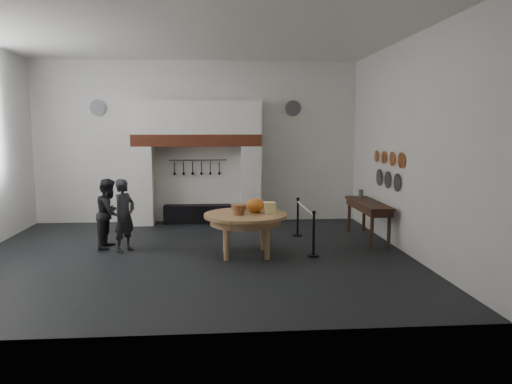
{
  "coord_description": "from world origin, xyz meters",
  "views": [
    {
      "loc": [
        0.5,
        -10.16,
        2.61
      ],
      "look_at": [
        1.31,
        -0.2,
        1.35
      ],
      "focal_mm": 35.0,
      "sensor_mm": 36.0,
      "label": 1
    }
  ],
  "objects": [
    {
      "name": "visitor_far",
      "position": [
        -1.85,
        0.92,
        0.77
      ],
      "size": [
        0.65,
        0.8,
        1.54
      ],
      "primitive_type": "imported",
      "rotation": [
        0.0,
        0.0,
        1.47
      ],
      "color": "black",
      "rests_on": "floor"
    },
    {
      "name": "wall_right",
      "position": [
        4.5,
        0.0,
        2.25
      ],
      "size": [
        0.02,
        8.0,
        4.5
      ],
      "primitive_type": "cube",
      "color": "silver",
      "rests_on": "floor"
    },
    {
      "name": "barrier_rope",
      "position": [
        2.5,
        0.76,
        0.85
      ],
      "size": [
        0.04,
        2.0,
        0.04
      ],
      "primitive_type": "cylinder",
      "rotation": [
        1.57,
        0.0,
        0.0
      ],
      "color": "white",
      "rests_on": "barrier_post_near"
    },
    {
      "name": "chimney_hood",
      "position": [
        0.0,
        3.65,
        2.92
      ],
      "size": [
        3.5,
        0.7,
        0.9
      ],
      "primitive_type": "cube",
      "color": "silver",
      "rests_on": "hearth_brick_band"
    },
    {
      "name": "cheese_block_small",
      "position": [
        1.59,
        0.25,
        0.97
      ],
      "size": [
        0.18,
        0.18,
        0.2
      ],
      "primitive_type": "cube",
      "color": "#DAC082",
      "rests_on": "work_table"
    },
    {
      "name": "pewter_plate_mid",
      "position": [
        4.46,
        1.0,
        1.45
      ],
      "size": [
        0.03,
        0.4,
        0.4
      ],
      "primitive_type": "cylinder",
      "rotation": [
        0.0,
        1.57,
        0.0
      ],
      "color": "#4C4C51",
      "rests_on": "wall_right"
    },
    {
      "name": "pewter_plate_back_right",
      "position": [
        2.7,
        3.96,
        3.2
      ],
      "size": [
        0.44,
        0.03,
        0.44
      ],
      "primitive_type": "cylinder",
      "rotation": [
        1.57,
        0.0,
        0.0
      ],
      "color": "#4C4C51",
      "rests_on": "wall_back"
    },
    {
      "name": "barrier_post_far",
      "position": [
        2.5,
        1.76,
        0.45
      ],
      "size": [
        0.05,
        0.05,
        0.9
      ],
      "primitive_type": "cylinder",
      "color": "black",
      "rests_on": "floor"
    },
    {
      "name": "wall_back",
      "position": [
        0.0,
        4.0,
        2.25
      ],
      "size": [
        9.0,
        0.02,
        4.5
      ],
      "primitive_type": "cube",
      "color": "silver",
      "rests_on": "floor"
    },
    {
      "name": "copper_pan_b",
      "position": [
        4.46,
        0.75,
        1.95
      ],
      "size": [
        0.03,
        0.32,
        0.32
      ],
      "primitive_type": "cylinder",
      "rotation": [
        0.0,
        1.57,
        0.0
      ],
      "color": "#C6662D",
      "rests_on": "wall_right"
    },
    {
      "name": "pumpkin",
      "position": [
        1.31,
        0.1,
        1.03
      ],
      "size": [
        0.36,
        0.36,
        0.31
      ],
      "primitive_type": "ellipsoid",
      "color": "orange",
      "rests_on": "work_table"
    },
    {
      "name": "copper_pan_a",
      "position": [
        4.46,
        0.2,
        1.95
      ],
      "size": [
        0.03,
        0.34,
        0.34
      ],
      "primitive_type": "cylinder",
      "rotation": [
        0.0,
        1.57,
        0.0
      ],
      "color": "#C6662D",
      "rests_on": "wall_right"
    },
    {
      "name": "work_table",
      "position": [
        1.11,
        -0.0,
        0.84
      ],
      "size": [
        2.18,
        2.18,
        0.07
      ],
      "primitive_type": "cylinder",
      "rotation": [
        0.0,
        0.0,
        -0.32
      ],
      "color": "tan",
      "rests_on": "floor"
    },
    {
      "name": "visitor_near",
      "position": [
        -1.45,
        0.52,
        0.78
      ],
      "size": [
        0.62,
        0.68,
        1.56
      ],
      "primitive_type": "imported",
      "rotation": [
        0.0,
        0.0,
        1.03
      ],
      "color": "#222227",
      "rests_on": "floor"
    },
    {
      "name": "pewter_plate_back_left",
      "position": [
        -2.7,
        3.96,
        3.2
      ],
      "size": [
        0.44,
        0.03,
        0.44
      ],
      "primitive_type": "cylinder",
      "rotation": [
        1.57,
        0.0,
        0.0
      ],
      "color": "#4C4C51",
      "rests_on": "wall_back"
    },
    {
      "name": "pewter_plate_left",
      "position": [
        4.46,
        0.4,
        1.45
      ],
      "size": [
        0.03,
        0.4,
        0.4
      ],
      "primitive_type": "cylinder",
      "rotation": [
        0.0,
        1.57,
        0.0
      ],
      "color": "#4C4C51",
      "rests_on": "wall_right"
    },
    {
      "name": "ceiling",
      "position": [
        0.0,
        0.0,
        4.5
      ],
      "size": [
        9.0,
        8.0,
        0.02
      ],
      "primitive_type": "cube",
      "color": "silver",
      "rests_on": "wall_back"
    },
    {
      "name": "pewter_plate_right",
      "position": [
        4.46,
        1.6,
        1.45
      ],
      "size": [
        0.03,
        0.4,
        0.4
      ],
      "primitive_type": "cylinder",
      "rotation": [
        0.0,
        1.57,
        0.0
      ],
      "color": "#4C4C51",
      "rests_on": "wall_right"
    },
    {
      "name": "wall_front",
      "position": [
        0.0,
        -4.0,
        2.25
      ],
      "size": [
        9.0,
        0.02,
        4.5
      ],
      "primitive_type": "cube",
      "color": "silver",
      "rests_on": "floor"
    },
    {
      "name": "hearth_brick_band",
      "position": [
        0.0,
        3.65,
        2.31
      ],
      "size": [
        3.5,
        0.72,
        0.32
      ],
      "primitive_type": "cube",
      "color": "#9E442B",
      "rests_on": "chimney_pier_left"
    },
    {
      "name": "iron_range",
      "position": [
        0.0,
        3.72,
        0.25
      ],
      "size": [
        1.9,
        0.45,
        0.5
      ],
      "primitive_type": "cube",
      "color": "black",
      "rests_on": "floor"
    },
    {
      "name": "side_table",
      "position": [
        4.1,
        1.28,
        0.87
      ],
      "size": [
        0.55,
        2.2,
        0.06
      ],
      "primitive_type": "cube",
      "color": "#3C2315",
      "rests_on": "floor"
    },
    {
      "name": "floor",
      "position": [
        0.0,
        0.0,
        0.0
      ],
      "size": [
        9.0,
        8.0,
        0.02
      ],
      "primitive_type": "cube",
      "color": "black",
      "rests_on": "ground"
    },
    {
      "name": "utensil_rail",
      "position": [
        0.0,
        3.92,
        1.75
      ],
      "size": [
        1.6,
        0.02,
        0.02
      ],
      "primitive_type": "cylinder",
      "rotation": [
        0.0,
        1.57,
        0.0
      ],
      "color": "black",
      "rests_on": "wall_back"
    },
    {
      "name": "copper_pan_d",
      "position": [
        4.46,
        1.85,
        1.95
      ],
      "size": [
        0.03,
        0.28,
        0.28
      ],
      "primitive_type": "cylinder",
      "rotation": [
        0.0,
        1.57,
        0.0
      ],
      "color": "#C6662D",
      "rests_on": "wall_right"
    },
    {
      "name": "barrier_post_near",
      "position": [
        2.5,
        -0.24,
        0.45
      ],
      "size": [
        0.05,
        0.05,
        0.9
      ],
      "primitive_type": "cylinder",
      "color": "black",
      "rests_on": "floor"
    },
    {
      "name": "chimney_pier_right",
      "position": [
        1.48,
        3.65,
        1.07
      ],
      "size": [
        0.55,
        0.7,
        2.15
      ],
      "primitive_type": "cube",
      "color": "silver",
      "rests_on": "floor"
    },
    {
      "name": "copper_pan_c",
      "position": [
        4.46,
        1.3,
        1.95
      ],
      "size": [
        0.03,
        0.3,
        0.3
      ],
      "primitive_type": "cylinder",
      "rotation": [
        0.0,
        1.57,
        0.0
      ],
      "color": "#C6662D",
      "rests_on": "wall_right"
    },
    {
      "name": "pewter_jug",
      "position": [
        4.1,
        1.88,
        1.01
      ],
      "size": [
        0.12,
        0.12,
        0.22
      ],
      "primitive_type": "cylinder",
      "color": "#515055",
      "rests_on": "side_table"
    },
    {
      "name": "wicker_basket",
      "position": [
        0.96,
        -0.15,
        0.98
      ],
      "size": [
        0.4,
        0.4,
        0.22
      ],
      "primitive_type": "cone",
      "rotation": [
        3.14,
        0.0,
        -0.32
      ],
      "color": "#935835",
      "rests_on": "work_table"
    },
    {
      "name": "cheese_block_big",
      "position": [
        1.61,
        -0.05,
        0.99
      ],
      "size": [
        0.22,
        0.22,
        0.24
      ],
      "primitive_type": "cube",
      "color": "#FFEF98",
      "rests_on": "work_table"
    },
    {
      "name": "bread_loaf",
      "position": [
        1.01,
        0.35,
        0.94
      ],
      "size": [
        0.31,
        0.18,
        0.13
      ],
      "primitive_type": "ellipsoid",
      "color": "#AD863D",
      "rests_on": "work_table"
    },
    {
      "name": "chimney_pier_left",
      "position": [
        -1.48,
        3.65,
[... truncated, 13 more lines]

